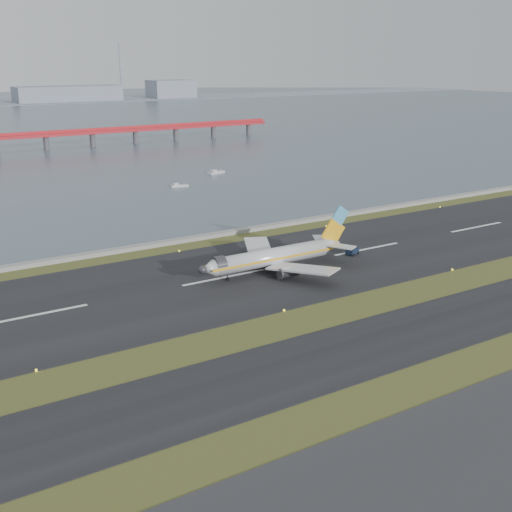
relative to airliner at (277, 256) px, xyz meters
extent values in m
plane|color=#364819|center=(-11.98, -27.85, -3.46)|extent=(1000.00, 1000.00, 0.00)
cube|color=black|center=(-11.98, -39.85, -3.41)|extent=(1000.00, 18.00, 0.10)
cube|color=black|center=(-11.98, 2.15, -3.41)|extent=(1000.00, 45.00, 0.10)
cube|color=gray|center=(-11.98, 32.15, -2.96)|extent=(1000.00, 2.50, 1.00)
cube|color=#AB1D24|center=(8.02, 222.15, 4.04)|extent=(260.00, 5.00, 1.60)
cube|color=#AB1D24|center=(8.02, 222.15, 5.54)|extent=(260.00, 0.40, 1.40)
cylinder|color=#4C4C51|center=(8.02, 222.15, -0.46)|extent=(2.80, 2.80, 7.00)
cylinder|color=#4C4C51|center=(104.02, 222.15, -0.46)|extent=(2.80, 2.80, 7.00)
cube|color=gray|center=(128.02, 592.15, 4.54)|extent=(110.00, 35.00, 16.00)
cube|color=gray|center=(248.02, 592.15, 6.54)|extent=(50.00, 35.00, 20.00)
cylinder|color=gray|center=(188.02, 592.15, 26.54)|extent=(1.80, 1.80, 60.00)
cylinder|color=silver|center=(-1.50, 0.00, 0.04)|extent=(28.00, 3.80, 3.80)
cone|color=silver|center=(-17.10, 0.00, 0.04)|extent=(3.20, 3.80, 3.80)
cone|color=silver|center=(14.70, 0.00, 0.34)|extent=(5.00, 3.80, 3.80)
cube|color=#FFB11A|center=(-1.50, -1.92, 0.04)|extent=(31.00, 0.06, 0.45)
cube|color=#FFB11A|center=(-1.50, 1.92, 0.04)|extent=(31.00, 0.06, 0.45)
cube|color=silver|center=(0.70, -8.50, -0.66)|extent=(11.31, 15.89, 1.66)
cube|color=silver|center=(0.70, 8.50, -0.66)|extent=(11.31, 15.89, 1.66)
cylinder|color=#333337|center=(-1.00, -6.00, -1.86)|extent=(4.20, 2.10, 2.10)
cylinder|color=#333337|center=(-1.00, 6.00, -1.86)|extent=(4.20, 2.10, 2.10)
cube|color=#FFB11A|center=(15.50, 0.00, 3.24)|extent=(6.80, 0.35, 6.85)
cube|color=#4AA4D4|center=(17.40, 0.00, 6.94)|extent=(4.85, 0.37, 4.90)
cube|color=silver|center=(15.00, -3.80, 0.84)|extent=(5.64, 6.80, 0.22)
cube|color=silver|center=(15.00, 3.80, 0.84)|extent=(5.64, 6.80, 0.22)
cylinder|color=black|center=(-12.50, 0.00, -3.01)|extent=(0.80, 0.28, 0.80)
cylinder|color=black|center=(0.00, -2.80, -2.91)|extent=(1.00, 0.38, 1.00)
cylinder|color=black|center=(0.00, 2.80, -2.91)|extent=(1.00, 0.38, 1.00)
cube|color=#121D31|center=(22.08, 0.66, -2.50)|extent=(3.88, 3.03, 1.28)
cube|color=#333337|center=(21.69, 0.51, -1.64)|extent=(1.97, 2.03, 0.75)
cylinder|color=black|center=(21.30, -0.56, -3.08)|extent=(0.81, 0.57, 0.75)
cylinder|color=black|center=(20.68, 1.03, -3.08)|extent=(0.81, 0.57, 0.75)
cylinder|color=black|center=(23.49, 0.29, -3.08)|extent=(0.81, 0.57, 0.75)
cylinder|color=black|center=(22.87, 1.88, -3.08)|extent=(0.81, 0.57, 0.75)
cube|color=#BBBBBF|center=(23.44, 98.65, -3.10)|extent=(6.58, 3.25, 0.81)
cube|color=#BBBBBF|center=(22.12, 98.93, -2.38)|extent=(2.06, 1.78, 0.81)
cube|color=#BBBBBF|center=(47.87, 115.86, -3.01)|extent=(8.19, 4.72, 1.00)
cube|color=#BBBBBF|center=(46.28, 115.35, -2.12)|extent=(2.67, 2.38, 1.00)
camera|label=1|loc=(-74.88, -111.22, 41.61)|focal=45.00mm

